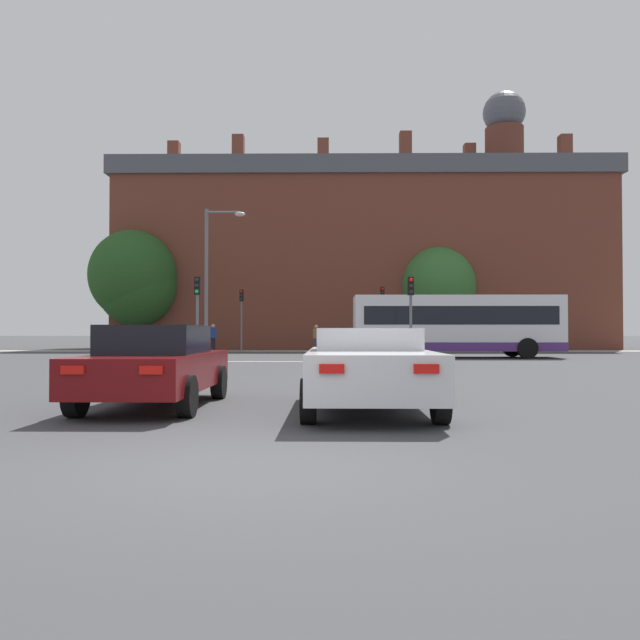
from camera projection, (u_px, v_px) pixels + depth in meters
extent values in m
plane|color=#3D3D3F|center=(230.00, 469.00, 5.88)|extent=(400.00, 400.00, 0.00)
cube|color=silver|center=(306.00, 362.00, 27.13)|extent=(7.32, 0.30, 0.01)
cube|color=#A09B91|center=(313.00, 351.00, 42.16)|extent=(68.13, 2.50, 0.01)
cube|color=brown|center=(361.00, 268.00, 50.32)|extent=(37.24, 10.35, 12.87)
cube|color=#4C4F56|center=(361.00, 181.00, 50.46)|extent=(37.99, 10.76, 1.38)
cube|color=brown|center=(174.00, 157.00, 50.35)|extent=(0.90, 0.90, 2.42)
cube|color=brown|center=(238.00, 151.00, 48.69)|extent=(0.90, 0.90, 2.42)
cube|color=brown|center=(323.00, 154.00, 49.60)|extent=(0.90, 0.90, 2.42)
cube|color=brown|center=(405.00, 148.00, 47.90)|extent=(0.90, 0.90, 2.42)
cube|color=brown|center=(469.00, 159.00, 50.96)|extent=(0.90, 0.90, 2.42)
cube|color=brown|center=(565.00, 151.00, 48.63)|extent=(0.90, 0.90, 2.42)
cylinder|color=#5B2D22|center=(504.00, 150.00, 50.38)|extent=(3.05, 3.05, 3.55)
sphere|color=#4C4F56|center=(504.00, 113.00, 50.44)|extent=(3.39, 3.39, 3.39)
cube|color=#600C0F|center=(156.00, 371.00, 10.73)|extent=(1.79, 4.31, 0.60)
cube|color=black|center=(156.00, 339.00, 10.70)|extent=(1.53, 1.95, 0.49)
cylinder|color=black|center=(132.00, 382.00, 12.07)|extent=(0.22, 0.64, 0.64)
cylinder|color=black|center=(219.00, 382.00, 12.04)|extent=(0.22, 0.64, 0.64)
cylinder|color=black|center=(76.00, 396.00, 9.40)|extent=(0.22, 0.64, 0.64)
cylinder|color=black|center=(187.00, 396.00, 9.37)|extent=(0.22, 0.64, 0.64)
cube|color=red|center=(73.00, 370.00, 8.57)|extent=(0.32, 0.05, 0.12)
cube|color=red|center=(151.00, 370.00, 8.55)|extent=(0.32, 0.05, 0.12)
cube|color=silver|center=(368.00, 371.00, 10.12)|extent=(1.96, 4.47, 0.67)
cube|color=silver|center=(368.00, 339.00, 10.24)|extent=(1.67, 1.35, 0.36)
cylinder|color=black|center=(314.00, 384.00, 11.51)|extent=(0.22, 0.64, 0.64)
cylinder|color=black|center=(414.00, 385.00, 11.47)|extent=(0.22, 0.64, 0.64)
cylinder|color=black|center=(308.00, 401.00, 8.75)|extent=(0.22, 0.64, 0.64)
cylinder|color=black|center=(441.00, 401.00, 8.71)|extent=(0.22, 0.64, 0.64)
cube|color=red|center=(332.00, 369.00, 7.88)|extent=(0.32, 0.05, 0.12)
cube|color=red|center=(426.00, 369.00, 7.86)|extent=(0.32, 0.05, 0.12)
cube|color=silver|center=(456.00, 323.00, 31.36)|extent=(10.24, 2.60, 2.75)
cube|color=#4C2870|center=(456.00, 346.00, 31.34)|extent=(10.26, 2.62, 0.44)
cube|color=black|center=(456.00, 316.00, 31.37)|extent=(9.42, 2.63, 0.90)
cylinder|color=black|center=(512.00, 347.00, 32.55)|extent=(1.00, 0.28, 1.00)
cylinder|color=black|center=(527.00, 348.00, 30.06)|extent=(1.00, 0.28, 1.00)
cylinder|color=black|center=(390.00, 347.00, 32.62)|extent=(1.00, 0.28, 1.00)
cylinder|color=black|center=(396.00, 348.00, 30.13)|extent=(1.00, 0.28, 1.00)
cylinder|color=slate|center=(411.00, 328.00, 27.15)|extent=(0.12, 0.12, 2.90)
cube|color=black|center=(411.00, 286.00, 27.18)|extent=(0.26, 0.20, 0.80)
sphere|color=red|center=(411.00, 280.00, 27.06)|extent=(0.17, 0.17, 0.17)
sphere|color=black|center=(411.00, 286.00, 27.05)|extent=(0.17, 0.17, 0.17)
sphere|color=black|center=(411.00, 292.00, 27.05)|extent=(0.17, 0.17, 0.17)
cylinder|color=slate|center=(197.00, 328.00, 27.80)|extent=(0.12, 0.12, 2.96)
cube|color=black|center=(197.00, 286.00, 27.84)|extent=(0.26, 0.20, 0.80)
sphere|color=black|center=(197.00, 280.00, 27.71)|extent=(0.17, 0.17, 0.17)
sphere|color=black|center=(197.00, 286.00, 27.71)|extent=(0.17, 0.17, 0.17)
sphere|color=#1ED14C|center=(197.00, 291.00, 27.70)|extent=(0.17, 0.17, 0.17)
cylinder|color=slate|center=(383.00, 325.00, 41.60)|extent=(0.12, 0.12, 3.51)
cube|color=black|center=(382.00, 293.00, 41.65)|extent=(0.26, 0.20, 0.80)
sphere|color=red|center=(383.00, 289.00, 41.52)|extent=(0.17, 0.17, 0.17)
sphere|color=black|center=(383.00, 293.00, 41.52)|extent=(0.17, 0.17, 0.17)
sphere|color=black|center=(383.00, 297.00, 41.51)|extent=(0.17, 0.17, 0.17)
cylinder|color=slate|center=(242.00, 326.00, 41.82)|extent=(0.12, 0.12, 3.35)
cube|color=black|center=(242.00, 295.00, 41.86)|extent=(0.26, 0.20, 0.80)
sphere|color=red|center=(241.00, 291.00, 41.74)|extent=(0.17, 0.17, 0.17)
sphere|color=black|center=(241.00, 295.00, 41.73)|extent=(0.17, 0.17, 0.17)
sphere|color=black|center=(241.00, 299.00, 41.73)|extent=(0.17, 0.17, 0.17)
cylinder|color=slate|center=(206.00, 284.00, 29.58)|extent=(0.16, 0.16, 7.15)
cylinder|color=slate|center=(223.00, 212.00, 29.64)|extent=(1.59, 0.10, 0.10)
ellipsoid|color=#B2B2B7|center=(240.00, 214.00, 29.63)|extent=(0.50, 0.36, 0.22)
cylinder|color=#333851|center=(317.00, 345.00, 42.26)|extent=(0.13, 0.13, 0.85)
cylinder|color=#333851|center=(315.00, 345.00, 42.18)|extent=(0.13, 0.13, 0.85)
cube|color=olive|center=(316.00, 333.00, 42.24)|extent=(0.46, 0.39, 0.67)
sphere|color=tan|center=(316.00, 327.00, 42.24)|extent=(0.26, 0.26, 0.26)
cylinder|color=black|center=(212.00, 344.00, 42.63)|extent=(0.13, 0.13, 0.87)
cylinder|color=black|center=(214.00, 344.00, 42.69)|extent=(0.13, 0.13, 0.87)
cube|color=navy|center=(213.00, 333.00, 42.68)|extent=(0.45, 0.36, 0.69)
sphere|color=tan|center=(213.00, 326.00, 42.69)|extent=(0.26, 0.26, 0.26)
cylinder|color=#4C3823|center=(438.00, 334.00, 45.47)|extent=(0.36, 0.36, 2.36)
ellipsoid|color=#33662D|center=(438.00, 286.00, 45.54)|extent=(5.43, 5.43, 5.70)
cylinder|color=#4C3823|center=(137.00, 334.00, 44.74)|extent=(0.36, 0.36, 2.25)
ellipsoid|color=#234C1E|center=(137.00, 285.00, 44.81)|extent=(5.64, 5.64, 5.92)
cylinder|color=#4C3823|center=(133.00, 331.00, 44.72)|extent=(0.36, 0.36, 2.76)
ellipsoid|color=#234C1E|center=(133.00, 275.00, 44.80)|extent=(6.19, 6.19, 6.50)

